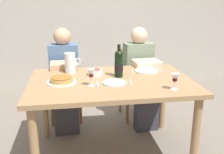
{
  "coord_description": "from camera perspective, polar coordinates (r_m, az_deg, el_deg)",
  "views": [
    {
      "loc": [
        -0.35,
        -2.3,
        1.5
      ],
      "look_at": [
        0.0,
        -0.04,
        0.8
      ],
      "focal_mm": 42.22,
      "sensor_mm": 36.0,
      "label": 1
    }
  ],
  "objects": [
    {
      "name": "chair_left",
      "position": [
        3.37,
        -10.24,
        -0.63
      ],
      "size": [
        0.42,
        0.42,
        0.87
      ],
      "rotation": [
        0.0,
        0.0,
        3.18
      ],
      "color": "olive",
      "rests_on": "ground"
    },
    {
      "name": "water_pitcher",
      "position": [
        2.69,
        -9.04,
        2.8
      ],
      "size": [
        0.16,
        0.11,
        0.2
      ],
      "color": "silver",
      "rests_on": "dining_table"
    },
    {
      "name": "fork_left_setting",
      "position": [
        2.33,
        -3.18,
        -1.47
      ],
      "size": [
        0.02,
        0.16,
        0.0
      ],
      "primitive_type": "cube",
      "rotation": [
        0.0,
        0.0,
        1.56
      ],
      "color": "silver",
      "rests_on": "dining_table"
    },
    {
      "name": "knife_left_setting",
      "position": [
        2.38,
        4.02,
        -1.11
      ],
      "size": [
        0.03,
        0.18,
        0.0
      ],
      "primitive_type": "cube",
      "rotation": [
        0.0,
        0.0,
        1.44
      ],
      "color": "silver",
      "rests_on": "dining_table"
    },
    {
      "name": "baked_tart",
      "position": [
        2.4,
        -10.9,
        -0.58
      ],
      "size": [
        0.27,
        0.27,
        0.06
      ],
      "color": "white",
      "rests_on": "dining_table"
    },
    {
      "name": "dinner_plate_left_setting",
      "position": [
        2.35,
        0.46,
        -1.21
      ],
      "size": [
        0.21,
        0.21,
        0.01
      ],
      "primitive_type": "cylinder",
      "color": "silver",
      "rests_on": "dining_table"
    },
    {
      "name": "knife_right_setting",
      "position": [
        2.8,
        10.43,
        1.44
      ],
      "size": [
        0.02,
        0.18,
        0.0
      ],
      "primitive_type": "cube",
      "rotation": [
        0.0,
        0.0,
        1.63
      ],
      "color": "silver",
      "rests_on": "dining_table"
    },
    {
      "name": "ground_plane",
      "position": [
        2.77,
        -0.2,
        -15.86
      ],
      "size": [
        8.0,
        8.0,
        0.0
      ],
      "primitive_type": "plane",
      "color": "slate"
    },
    {
      "name": "dining_table",
      "position": [
        2.47,
        -0.22,
        -2.73
      ],
      "size": [
        1.5,
        1.0,
        0.76
      ],
      "color": "#9E7A51",
      "rests_on": "ground"
    },
    {
      "name": "diner_right",
      "position": [
        3.16,
        6.31,
        0.64
      ],
      "size": [
        0.36,
        0.52,
        1.16
      ],
      "rotation": [
        0.0,
        0.0,
        3.22
      ],
      "color": "gray",
      "rests_on": "ground"
    },
    {
      "name": "wine_glass_right_diner",
      "position": [
        2.26,
        -4.55,
        0.65
      ],
      "size": [
        0.07,
        0.07,
        0.15
      ],
      "color": "silver",
      "rests_on": "dining_table"
    },
    {
      "name": "back_wall",
      "position": [
        4.63,
        -4.72,
        15.7
      ],
      "size": [
        8.0,
        0.1,
        2.8
      ],
      "primitive_type": "cube",
      "color": "#B2ADA3",
      "rests_on": "ground"
    },
    {
      "name": "salad_bowl",
      "position": [
        2.59,
        -3.61,
        1.14
      ],
      "size": [
        0.14,
        0.14,
        0.07
      ],
      "color": "silver",
      "rests_on": "dining_table"
    },
    {
      "name": "wine_bottle",
      "position": [
        2.51,
        1.48,
        2.93
      ],
      "size": [
        0.08,
        0.08,
        0.32
      ],
      "color": "black",
      "rests_on": "dining_table"
    },
    {
      "name": "wine_glass_left_diner",
      "position": [
        2.22,
        13.47,
        -0.28
      ],
      "size": [
        0.07,
        0.07,
        0.14
      ],
      "color": "silver",
      "rests_on": "dining_table"
    },
    {
      "name": "dinner_plate_right_setting",
      "position": [
        2.76,
        7.49,
        1.4
      ],
      "size": [
        0.25,
        0.25,
        0.01
      ],
      "primitive_type": "cylinder",
      "color": "white",
      "rests_on": "dining_table"
    },
    {
      "name": "spoon_right_setting",
      "position": [
        2.72,
        4.45,
        1.2
      ],
      "size": [
        0.03,
        0.16,
        0.0
      ],
      "primitive_type": "cube",
      "rotation": [
        0.0,
        0.0,
        1.47
      ],
      "color": "silver",
      "rests_on": "dining_table"
    },
    {
      "name": "diner_left",
      "position": [
        3.11,
        -10.28,
        0.17
      ],
      "size": [
        0.35,
        0.51,
        1.16
      ],
      "rotation": [
        0.0,
        0.0,
        3.18
      ],
      "color": "#4C6B93",
      "rests_on": "ground"
    },
    {
      "name": "chair_right",
      "position": [
        3.41,
        4.98,
        -0.2
      ],
      "size": [
        0.43,
        0.43,
        0.87
      ],
      "rotation": [
        0.0,
        0.0,
        3.22
      ],
      "color": "olive",
      "rests_on": "ground"
    }
  ]
}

